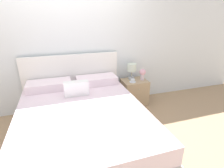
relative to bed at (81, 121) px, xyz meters
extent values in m
plane|color=tan|center=(0.00, 1.01, -0.30)|extent=(12.00, 12.00, 0.00)
cube|color=white|center=(0.00, 1.08, 1.00)|extent=(8.00, 0.06, 2.60)
cube|color=beige|center=(0.00, -0.08, -0.15)|extent=(1.74, 2.18, 0.30)
cube|color=white|center=(0.00, -0.08, 0.13)|extent=(1.70, 2.14, 0.25)
cube|color=white|center=(0.00, 0.99, 0.24)|extent=(1.77, 0.05, 1.08)
cube|color=white|center=(-0.42, 0.76, 0.32)|extent=(0.73, 0.36, 0.14)
cube|color=white|center=(0.42, 0.76, 0.32)|extent=(0.73, 0.36, 0.14)
cube|color=white|center=(0.00, 0.37, 0.37)|extent=(0.38, 0.13, 0.23)
cube|color=tan|center=(1.21, 0.79, -0.04)|extent=(0.49, 0.40, 0.51)
sphere|color=#B2AD93|center=(1.21, 0.58, 0.10)|extent=(0.02, 0.02, 0.02)
cylinder|color=#A8B2BC|center=(1.17, 0.88, 0.25)|extent=(0.12, 0.12, 0.06)
cylinder|color=#B7B29E|center=(1.17, 0.88, 0.34)|extent=(0.02, 0.02, 0.12)
cylinder|color=silver|center=(1.17, 0.88, 0.47)|extent=(0.18, 0.18, 0.15)
cylinder|color=silver|center=(1.37, 0.77, 0.28)|extent=(0.08, 0.08, 0.12)
sphere|color=#EFB2C6|center=(1.37, 0.77, 0.38)|extent=(0.13, 0.13, 0.13)
sphere|color=#609356|center=(1.40, 0.77, 0.35)|extent=(0.06, 0.06, 0.06)
cylinder|color=white|center=(1.13, 0.73, 0.22)|extent=(0.13, 0.13, 0.01)
cylinder|color=white|center=(1.13, 0.73, 0.25)|extent=(0.08, 0.08, 0.05)
camera|label=1|loc=(-0.24, -2.21, 1.45)|focal=28.00mm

